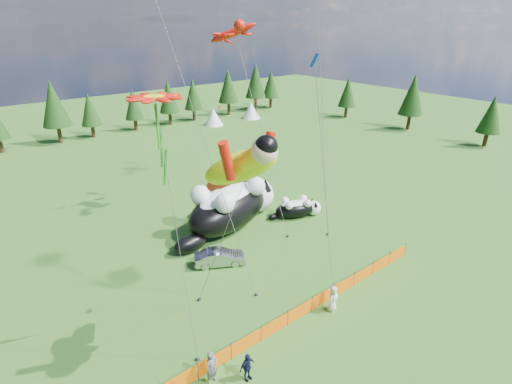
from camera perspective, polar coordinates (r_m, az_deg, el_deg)
ground at (r=26.78m, az=1.61°, el=-14.27°), size 160.00×160.00×0.00m
safety_fence at (r=24.77m, az=6.30°, el=-16.59°), size 22.06×0.06×1.10m
tree_line at (r=63.82m, az=-25.85°, el=9.96°), size 90.00×4.00×8.00m
festival_tents at (r=63.12m, az=-14.58°, el=8.97°), size 50.00×3.20×2.80m
cat_large at (r=33.78m, az=-3.42°, el=-1.76°), size 11.54×6.40×4.25m
cat_small at (r=35.97m, az=5.99°, el=-2.27°), size 4.74×3.09×1.80m
car at (r=29.27m, az=-5.18°, el=-9.28°), size 3.82×2.88×1.21m
spectator_a at (r=21.13m, az=-6.32°, el=-23.67°), size 0.77×0.60×1.89m
spectator_c at (r=21.27m, az=-1.26°, el=-23.71°), size 0.95×0.53×1.58m
spectator_e at (r=25.40m, az=10.94°, el=-14.74°), size 0.95×0.75×1.71m
superhero_kite at (r=18.10m, az=-2.37°, el=3.57°), size 5.75×7.52×12.73m
gecko_kite at (r=35.87m, az=-3.34°, el=21.75°), size 6.00×11.93×17.53m
flower_kite at (r=18.33m, az=-14.22°, el=12.43°), size 2.85×3.81×13.45m
diamond_kite_c at (r=20.88m, az=8.58°, el=15.69°), size 2.43×1.38×15.22m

